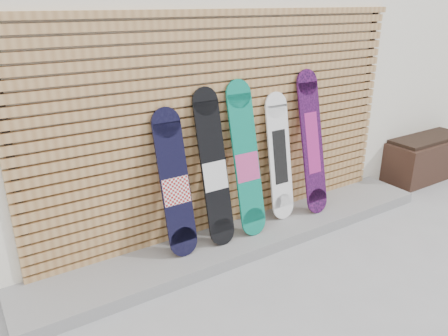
{
  "coord_description": "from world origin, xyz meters",
  "views": [
    {
      "loc": [
        -2.5,
        -2.55,
        2.37
      ],
      "look_at": [
        -0.37,
        0.75,
        0.85
      ],
      "focal_mm": 35.0,
      "sensor_mm": 36.0,
      "label": 1
    }
  ],
  "objects_px": {
    "snowboard_2": "(246,160)",
    "snowboard_1": "(214,169)",
    "planter_box": "(425,157)",
    "snowboard_0": "(175,184)",
    "snowboard_3": "(280,157)",
    "snowboard_4": "(312,143)"
  },
  "relations": [
    {
      "from": "snowboard_2",
      "to": "snowboard_4",
      "type": "bearing_deg",
      "value": 0.6
    },
    {
      "from": "snowboard_2",
      "to": "snowboard_0",
      "type": "bearing_deg",
      "value": 178.48
    },
    {
      "from": "snowboard_0",
      "to": "planter_box",
      "type": "bearing_deg",
      "value": 0.23
    },
    {
      "from": "snowboard_1",
      "to": "snowboard_3",
      "type": "xyz_separation_m",
      "value": [
        0.86,
        0.06,
        -0.06
      ]
    },
    {
      "from": "snowboard_0",
      "to": "snowboard_1",
      "type": "distance_m",
      "value": 0.42
    },
    {
      "from": "snowboard_2",
      "to": "snowboard_3",
      "type": "bearing_deg",
      "value": 7.33
    },
    {
      "from": "snowboard_2",
      "to": "snowboard_3",
      "type": "xyz_separation_m",
      "value": [
        0.48,
        0.06,
        -0.08
      ]
    },
    {
      "from": "planter_box",
      "to": "snowboard_4",
      "type": "height_order",
      "value": "snowboard_4"
    },
    {
      "from": "planter_box",
      "to": "snowboard_3",
      "type": "height_order",
      "value": "snowboard_3"
    },
    {
      "from": "planter_box",
      "to": "snowboard_4",
      "type": "relative_size",
      "value": 0.84
    },
    {
      "from": "planter_box",
      "to": "snowboard_4",
      "type": "xyz_separation_m",
      "value": [
        -2.25,
        -0.03,
        0.61
      ]
    },
    {
      "from": "snowboard_1",
      "to": "planter_box",
      "type": "bearing_deg",
      "value": 0.48
    },
    {
      "from": "snowboard_2",
      "to": "snowboard_3",
      "type": "height_order",
      "value": "snowboard_2"
    },
    {
      "from": "planter_box",
      "to": "snowboard_0",
      "type": "distance_m",
      "value": 3.96
    },
    {
      "from": "snowboard_0",
      "to": "snowboard_3",
      "type": "distance_m",
      "value": 1.27
    },
    {
      "from": "planter_box",
      "to": "snowboard_0",
      "type": "relative_size",
      "value": 0.97
    },
    {
      "from": "planter_box",
      "to": "snowboard_3",
      "type": "xyz_separation_m",
      "value": [
        -2.66,
        0.03,
        0.51
      ]
    },
    {
      "from": "snowboard_3",
      "to": "snowboard_1",
      "type": "bearing_deg",
      "value": -176.31
    },
    {
      "from": "snowboard_0",
      "to": "snowboard_3",
      "type": "xyz_separation_m",
      "value": [
        1.27,
        0.04,
        0.01
      ]
    },
    {
      "from": "snowboard_4",
      "to": "snowboard_2",
      "type": "bearing_deg",
      "value": -179.4
    },
    {
      "from": "snowboard_2",
      "to": "snowboard_1",
      "type": "bearing_deg",
      "value": 178.97
    },
    {
      "from": "snowboard_1",
      "to": "snowboard_3",
      "type": "distance_m",
      "value": 0.86
    }
  ]
}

